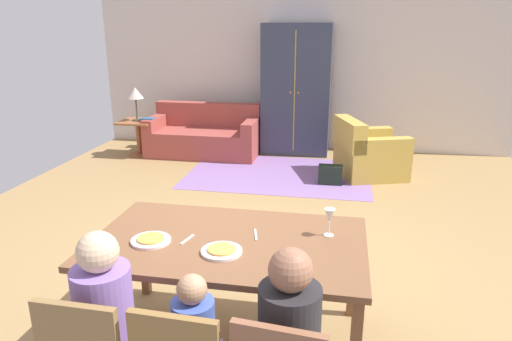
{
  "coord_description": "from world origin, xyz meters",
  "views": [
    {
      "loc": [
        0.75,
        -3.82,
        2.07
      ],
      "look_at": [
        0.03,
        -0.01,
        0.85
      ],
      "focal_mm": 32.62,
      "sensor_mm": 36.0,
      "label": 1
    }
  ],
  "objects_px": {
    "table_lamp": "(135,94)",
    "book_upper": "(148,119)",
    "book_lower": "(148,121)",
    "plate_near_child": "(222,251)",
    "plate_near_man": "(151,241)",
    "armchair": "(368,154)",
    "couch": "(204,136)",
    "armoire": "(296,90)",
    "side_table": "(138,133)",
    "dining_table": "(229,249)",
    "handbag": "(330,175)",
    "person_man": "(111,332)",
    "wine_glass": "(329,217)"
  },
  "relations": [
    {
      "from": "couch",
      "to": "armoire",
      "type": "bearing_deg",
      "value": 15.33
    },
    {
      "from": "couch",
      "to": "plate_near_child",
      "type": "bearing_deg",
      "value": -71.93
    },
    {
      "from": "table_lamp",
      "to": "dining_table",
      "type": "bearing_deg",
      "value": -59.09
    },
    {
      "from": "wine_glass",
      "to": "person_man",
      "type": "relative_size",
      "value": 0.17
    },
    {
      "from": "book_lower",
      "to": "handbag",
      "type": "relative_size",
      "value": 0.69
    },
    {
      "from": "wine_glass",
      "to": "armoire",
      "type": "distance_m",
      "value": 4.89
    },
    {
      "from": "dining_table",
      "to": "handbag",
      "type": "height_order",
      "value": "dining_table"
    },
    {
      "from": "side_table",
      "to": "handbag",
      "type": "distance_m",
      "value": 3.29
    },
    {
      "from": "armoire",
      "to": "table_lamp",
      "type": "xyz_separation_m",
      "value": [
        -2.51,
        -0.66,
        -0.04
      ]
    },
    {
      "from": "plate_near_child",
      "to": "plate_near_man",
      "type": "bearing_deg",
      "value": 172.82
    },
    {
      "from": "wine_glass",
      "to": "book_lower",
      "type": "xyz_separation_m",
      "value": [
        -3.03,
        4.14,
        -0.3
      ]
    },
    {
      "from": "plate_near_man",
      "to": "person_man",
      "type": "relative_size",
      "value": 0.23
    },
    {
      "from": "side_table",
      "to": "book_lower",
      "type": "distance_m",
      "value": 0.29
    },
    {
      "from": "armoire",
      "to": "plate_near_child",
      "type": "bearing_deg",
      "value": -88.97
    },
    {
      "from": "plate_near_child",
      "to": "book_upper",
      "type": "height_order",
      "value": "plate_near_child"
    },
    {
      "from": "book_lower",
      "to": "handbag",
      "type": "xyz_separation_m",
      "value": [
        2.96,
        -0.87,
        -0.46
      ]
    },
    {
      "from": "book_lower",
      "to": "handbag",
      "type": "height_order",
      "value": "book_lower"
    },
    {
      "from": "plate_near_man",
      "to": "couch",
      "type": "height_order",
      "value": "couch"
    },
    {
      "from": "wine_glass",
      "to": "handbag",
      "type": "bearing_deg",
      "value": 91.24
    },
    {
      "from": "plate_near_child",
      "to": "person_man",
      "type": "xyz_separation_m",
      "value": [
        -0.48,
        -0.52,
        -0.26
      ]
    },
    {
      "from": "person_man",
      "to": "handbag",
      "type": "height_order",
      "value": "person_man"
    },
    {
      "from": "side_table",
      "to": "table_lamp",
      "type": "relative_size",
      "value": 1.07
    },
    {
      "from": "side_table",
      "to": "book_upper",
      "type": "bearing_deg",
      "value": -10.23
    },
    {
      "from": "book_lower",
      "to": "book_upper",
      "type": "relative_size",
      "value": 1.0
    },
    {
      "from": "side_table",
      "to": "table_lamp",
      "type": "bearing_deg",
      "value": 90.0
    },
    {
      "from": "table_lamp",
      "to": "book_upper",
      "type": "bearing_deg",
      "value": -10.23
    },
    {
      "from": "plate_near_man",
      "to": "wine_glass",
      "type": "bearing_deg",
      "value": 15.25
    },
    {
      "from": "armchair",
      "to": "armoire",
      "type": "height_order",
      "value": "armoire"
    },
    {
      "from": "table_lamp",
      "to": "plate_near_man",
      "type": "bearing_deg",
      "value": -64.54
    },
    {
      "from": "plate_near_man",
      "to": "armoire",
      "type": "distance_m",
      "value": 5.16
    },
    {
      "from": "couch",
      "to": "side_table",
      "type": "xyz_separation_m",
      "value": [
        -1.04,
        -0.26,
        0.07
      ]
    },
    {
      "from": "book_upper",
      "to": "handbag",
      "type": "distance_m",
      "value": 3.13
    },
    {
      "from": "armchair",
      "to": "handbag",
      "type": "relative_size",
      "value": 3.41
    },
    {
      "from": "plate_near_man",
      "to": "armchair",
      "type": "height_order",
      "value": "armchair"
    },
    {
      "from": "dining_table",
      "to": "book_upper",
      "type": "relative_size",
      "value": 7.88
    },
    {
      "from": "plate_near_child",
      "to": "armoire",
      "type": "relative_size",
      "value": 0.12
    },
    {
      "from": "plate_near_man",
      "to": "handbag",
      "type": "bearing_deg",
      "value": 73.92
    },
    {
      "from": "plate_near_man",
      "to": "dining_table",
      "type": "bearing_deg",
      "value": 14.13
    },
    {
      "from": "armchair",
      "to": "table_lamp",
      "type": "xyz_separation_m",
      "value": [
        -3.66,
        0.42,
        0.69
      ]
    },
    {
      "from": "dining_table",
      "to": "armoire",
      "type": "height_order",
      "value": "armoire"
    },
    {
      "from": "plate_near_man",
      "to": "couch",
      "type": "relative_size",
      "value": 0.14
    },
    {
      "from": "plate_near_child",
      "to": "armoire",
      "type": "height_order",
      "value": "armoire"
    },
    {
      "from": "armoire",
      "to": "book_lower",
      "type": "bearing_deg",
      "value": -163.3
    },
    {
      "from": "dining_table",
      "to": "handbag",
      "type": "distance_m",
      "value": 3.54
    },
    {
      "from": "armchair",
      "to": "book_lower",
      "type": "distance_m",
      "value": 3.49
    },
    {
      "from": "plate_near_man",
      "to": "person_man",
      "type": "height_order",
      "value": "person_man"
    },
    {
      "from": "plate_near_man",
      "to": "plate_near_child",
      "type": "bearing_deg",
      "value": -7.18
    },
    {
      "from": "armchair",
      "to": "table_lamp",
      "type": "height_order",
      "value": "table_lamp"
    },
    {
      "from": "armchair",
      "to": "book_lower",
      "type": "relative_size",
      "value": 4.96
    },
    {
      "from": "armoire",
      "to": "side_table",
      "type": "distance_m",
      "value": 2.68
    }
  ]
}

